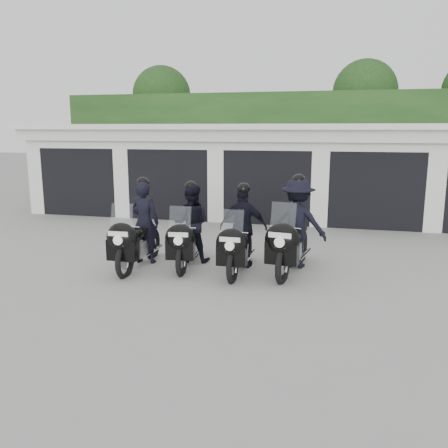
% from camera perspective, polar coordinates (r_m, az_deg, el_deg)
% --- Properties ---
extents(ground, '(80.00, 80.00, 0.00)m').
position_cam_1_polar(ground, '(9.10, -0.23, -6.75)').
color(ground, gray).
rests_on(ground, ground).
extents(garage_block, '(16.40, 6.80, 2.96)m').
position_cam_1_polar(garage_block, '(16.64, 6.51, 6.52)').
color(garage_block, silver).
rests_on(garage_block, ground).
extents(background_vegetation, '(20.00, 3.90, 5.80)m').
position_cam_1_polar(background_vegetation, '(21.38, 9.30, 11.15)').
color(background_vegetation, '#183A15').
rests_on(background_vegetation, ground).
extents(police_bike_a, '(0.65, 2.18, 1.90)m').
position_cam_1_polar(police_bike_a, '(9.97, -10.20, -0.82)').
color(police_bike_a, black).
rests_on(police_bike_a, ground).
extents(police_bike_b, '(0.88, 2.08, 1.81)m').
position_cam_1_polar(police_bike_b, '(10.03, -4.18, -0.54)').
color(police_bike_b, black).
rests_on(police_bike_b, ground).
extents(police_bike_c, '(0.99, 2.09, 1.82)m').
position_cam_1_polar(police_bike_c, '(9.59, 2.13, -1.04)').
color(police_bike_c, black).
rests_on(police_bike_c, ground).
extents(police_bike_d, '(1.28, 2.29, 2.00)m').
position_cam_1_polar(police_bike_d, '(9.70, 8.56, -0.52)').
color(police_bike_d, black).
rests_on(police_bike_d, ground).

